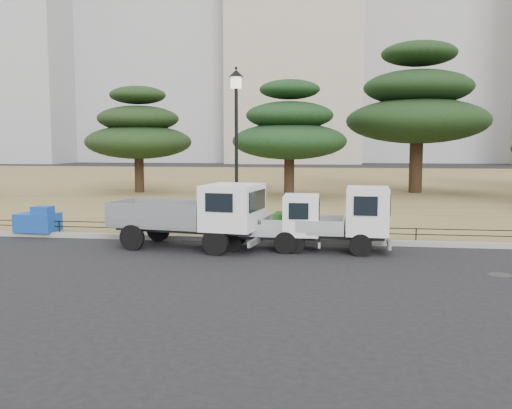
% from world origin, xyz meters
% --- Properties ---
extents(ground, '(220.00, 220.00, 0.00)m').
position_xyz_m(ground, '(0.00, 0.00, 0.00)').
color(ground, black).
extents(lawn, '(120.00, 56.00, 0.15)m').
position_xyz_m(lawn, '(0.00, 30.60, 0.07)').
color(lawn, olive).
rests_on(lawn, ground).
extents(curb, '(120.00, 0.25, 0.16)m').
position_xyz_m(curb, '(0.00, 2.60, 0.08)').
color(curb, gray).
rests_on(curb, ground).
extents(truck_large, '(4.80, 2.48, 2.00)m').
position_xyz_m(truck_large, '(-1.76, 1.19, 1.11)').
color(truck_large, black).
rests_on(truck_large, ground).
extents(truck_kei_front, '(3.19, 1.45, 1.67)m').
position_xyz_m(truck_kei_front, '(0.69, 1.40, 0.83)').
color(truck_kei_front, black).
rests_on(truck_kei_front, ground).
extents(truck_kei_rear, '(3.72, 1.72, 1.92)m').
position_xyz_m(truck_kei_rear, '(2.50, 1.45, 0.96)').
color(truck_kei_rear, black).
rests_on(truck_kei_rear, ground).
extents(street_lamp, '(0.49, 0.49, 5.43)m').
position_xyz_m(street_lamp, '(-0.78, 2.90, 3.82)').
color(street_lamp, black).
rests_on(street_lamp, lawn).
extents(pipe_fence, '(38.00, 0.04, 0.40)m').
position_xyz_m(pipe_fence, '(0.00, 2.75, 0.44)').
color(pipe_fence, black).
rests_on(pipe_fence, lawn).
extents(tarp_pile, '(1.38, 1.03, 0.90)m').
position_xyz_m(tarp_pile, '(-7.81, 2.82, 0.51)').
color(tarp_pile, '#1644AB').
rests_on(tarp_pile, lawn).
extents(manhole, '(0.60, 0.60, 0.01)m').
position_xyz_m(manhole, '(6.50, -1.20, 0.01)').
color(manhole, '#2D2D30').
rests_on(manhole, ground).
extents(pine_west_near, '(6.63, 6.63, 6.63)m').
position_xyz_m(pine_west_near, '(-9.95, 18.96, 3.97)').
color(pine_west_near, black).
rests_on(pine_west_near, lawn).
extents(pine_center_left, '(6.58, 6.58, 6.69)m').
position_xyz_m(pine_center_left, '(-0.31, 17.30, 4.01)').
color(pine_center_left, black).
rests_on(pine_center_left, lawn).
extents(pine_center_right, '(8.76, 8.76, 9.30)m').
position_xyz_m(pine_center_right, '(7.29, 21.23, 5.54)').
color(pine_center_right, black).
rests_on(pine_center_right, lawn).
extents(tower_center_left, '(22.00, 20.00, 55.00)m').
position_xyz_m(tower_center_left, '(-5.00, 85.00, 27.50)').
color(tower_center_left, '#AAA08C').
rests_on(tower_center_left, ground).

